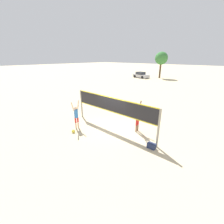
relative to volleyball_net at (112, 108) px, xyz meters
The scene contains 8 objects.
ground_plane 1.65m from the volleyball_net, ahead, with size 200.00×200.00×0.00m, color beige.
volleyball_net is the anchor object (origin of this frame).
player_spiker 2.65m from the volleyball_net, 140.23° to the right, with size 0.28×0.70×2.09m.
player_blocker 1.88m from the volleyball_net, 29.00° to the left, with size 0.28×0.71×2.21m.
volleyball 3.17m from the volleyball_net, 125.18° to the right, with size 0.23×0.23×0.23m.
gear_bag 3.71m from the volleyball_net, ahead, with size 0.47×0.29×0.31m.
parked_car_far 29.20m from the volleyball_net, 117.71° to the left, with size 4.51×2.66×1.44m.
tree_left_cluster 30.50m from the volleyball_net, 109.17° to the left, with size 2.97×2.97×6.13m.
Camera 1 is at (6.66, -7.39, 5.01)m, focal length 24.00 mm.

